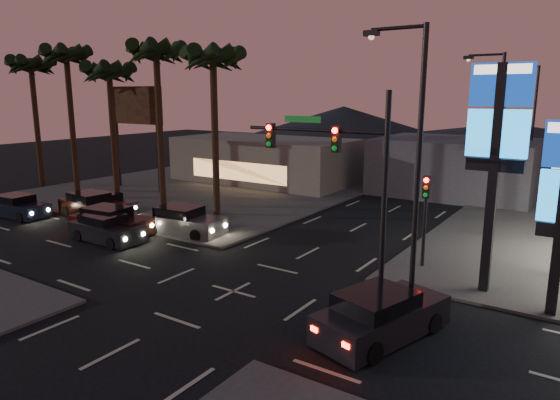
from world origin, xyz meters
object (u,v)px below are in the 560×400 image
Objects in this scene: car_lane_a_rear at (17,207)px; suv_station at (380,316)px; pylon_sign_tall at (497,134)px; car_lane_b_front at (183,221)px; car_lane_a_mid at (111,222)px; car_lane_b_rear at (92,206)px; car_lane_b_mid at (106,205)px; traffic_signal_mast at (342,165)px; car_lane_a_front at (106,229)px.

car_lane_a_rear is 26.31m from suv_station.
pylon_sign_tall is 17.23m from car_lane_b_front.
car_lane_a_rear is (-8.57, -0.65, -0.06)m from car_lane_a_mid.
car_lane_b_front is at bearing 2.73° from car_lane_b_rear.
car_lane_b_mid is (-4.39, 3.02, -0.08)m from car_lane_a_mid.
traffic_signal_mast is 23.91m from car_lane_a_rear.
car_lane_b_mid is at bearing 179.29° from pylon_sign_tall.
traffic_signal_mast is 15.58m from car_lane_a_mid.
car_lane_b_front is at bearing 14.07° from car_lane_a_rear.
car_lane_a_front is 4.16m from car_lane_b_front.
car_lane_b_front is (3.38, 2.34, 0.01)m from car_lane_a_mid.
car_lane_a_mid is 0.99× the size of car_lane_b_front.
car_lane_b_rear is at bearing 171.87° from traffic_signal_mast.
car_lane_a_front is 0.89× the size of car_lane_b_rear.
suv_station reaches higher than car_lane_a_rear.
pylon_sign_tall reaches higher than traffic_signal_mast.
car_lane_a_front is 1.33m from car_lane_a_mid.
car_lane_a_front reaches higher than car_lane_a_rear.
car_lane_a_front is at bearing -179.18° from traffic_signal_mast.
pylon_sign_tall reaches higher than car_lane_a_rear.
car_lane_a_front is at bearing 172.60° from suv_station.
car_lane_a_front is 9.47m from car_lane_a_rear.
suv_station reaches higher than car_lane_b_rear.
car_lane_a_mid reaches higher than car_lane_b_mid.
car_lane_b_front is (2.49, 3.33, 0.06)m from car_lane_a_front.
car_lane_a_rear is (-23.47, 0.14, -4.55)m from traffic_signal_mast.
car_lane_a_rear is 4.90m from car_lane_b_rear.
car_lane_a_mid is at bearing -145.23° from car_lane_b_front.
car_lane_b_rear reaches higher than car_lane_a_mid.
pylon_sign_tall is 6.02m from traffic_signal_mast.
car_lane_a_mid is (-0.89, 0.99, 0.06)m from car_lane_a_front.
car_lane_a_rear is 5.56m from car_lane_b_mid.
traffic_signal_mast is at bearing 0.82° from car_lane_a_front.
traffic_signal_mast is 5.75m from suv_station.
car_lane_a_front reaches higher than car_lane_b_mid.
car_lane_b_rear reaches higher than car_lane_a_front.
car_lane_b_front is 15.27m from suv_station.
car_lane_a_front is 0.90× the size of car_lane_a_mid.
traffic_signal_mast is at bearing -11.17° from car_lane_b_mid.
pylon_sign_tall is at bearing 36.52° from traffic_signal_mast.
traffic_signal_mast reaches higher than car_lane_b_mid.
traffic_signal_mast is (-4.74, -3.51, -1.17)m from pylon_sign_tall.
car_lane_b_mid is at bearing 168.83° from traffic_signal_mast.
suv_station is at bearing -10.17° from car_lane_a_mid.
suv_station reaches higher than car_lane_a_front.
car_lane_a_rear is at bearing 174.52° from suv_station.
traffic_signal_mast is 1.75× the size of car_lane_a_rear.
suv_station is at bearing -7.40° from car_lane_a_front.
car_lane_a_mid is 0.96× the size of suv_station.
car_lane_a_rear is (-28.21, -3.37, -5.72)m from pylon_sign_tall.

